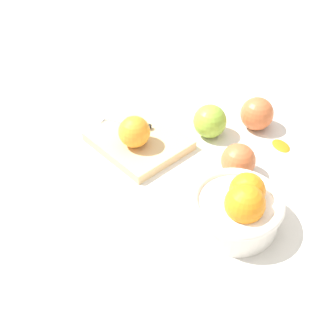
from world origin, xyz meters
name	(u,v)px	position (x,y,z in m)	size (l,w,h in m)	color
ground_plane	(175,160)	(0.00, 0.00, 0.00)	(2.40, 2.40, 0.00)	silver
bowl	(238,207)	(-0.20, 0.09, 0.05)	(0.18, 0.18, 0.11)	white
cutting_board	(139,141)	(0.10, 0.00, 0.01)	(0.21, 0.17, 0.02)	#DBB77F
orange_on_board	(134,132)	(0.09, 0.02, 0.06)	(0.07, 0.07, 0.07)	orange
knife	(130,122)	(0.15, -0.03, 0.03)	(0.16, 0.04, 0.01)	silver
apple_front_left	(238,161)	(-0.14, -0.04, 0.04)	(0.07, 0.07, 0.07)	#CC6638
apple_front_center	(210,121)	(-0.02, -0.12, 0.04)	(0.08, 0.08, 0.08)	#8EB738
apple_front_left_2	(257,114)	(-0.10, -0.21, 0.04)	(0.08, 0.08, 0.08)	#CC6638
citrus_peel	(281,145)	(-0.18, -0.18, 0.00)	(0.05, 0.04, 0.01)	orange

